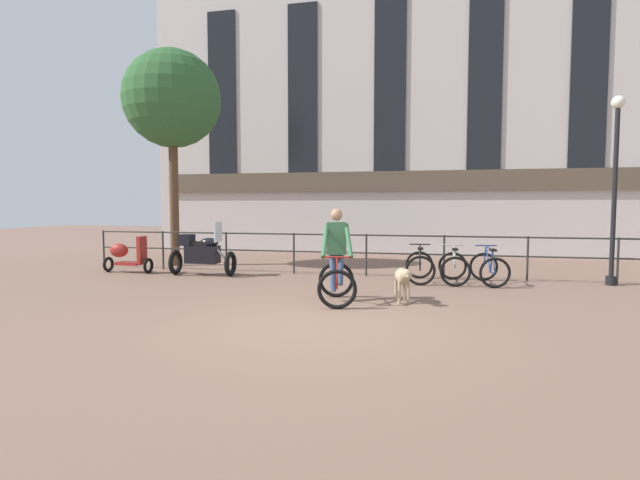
# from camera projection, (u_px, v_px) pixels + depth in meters

# --- Properties ---
(ground_plane) EXTENTS (60.00, 60.00, 0.00)m
(ground_plane) POSITION_uv_depth(u_px,v_px,m) (315.00, 325.00, 7.37)
(ground_plane) COLOR #7A5B4C
(canal_railing) EXTENTS (15.05, 0.05, 1.05)m
(canal_railing) POSITION_uv_depth(u_px,v_px,m) (366.00, 248.00, 12.37)
(canal_railing) COLOR #2D2B28
(canal_railing) RESTS_ON ground_plane
(building_facade) EXTENTS (18.00, 0.72, 10.82)m
(building_facade) POSITION_uv_depth(u_px,v_px,m) (391.00, 103.00, 17.65)
(building_facade) COLOR beige
(building_facade) RESTS_ON ground_plane
(cyclist_with_bike) EXTENTS (0.92, 1.29, 1.70)m
(cyclist_with_bike) POSITION_uv_depth(u_px,v_px,m) (337.00, 260.00, 9.10)
(cyclist_with_bike) COLOR black
(cyclist_with_bike) RESTS_ON ground_plane
(dog) EXTENTS (0.39, 0.91, 0.66)m
(dog) POSITION_uv_depth(u_px,v_px,m) (403.00, 277.00, 8.98)
(dog) COLOR tan
(dog) RESTS_ON ground_plane
(parked_motorcycle) EXTENTS (1.62, 0.67, 1.35)m
(parked_motorcycle) POSITION_uv_depth(u_px,v_px,m) (202.00, 253.00, 12.49)
(parked_motorcycle) COLOR black
(parked_motorcycle) RESTS_ON ground_plane
(parked_bicycle_near_lamp) EXTENTS (0.73, 1.15, 0.86)m
(parked_bicycle_near_lamp) POSITION_uv_depth(u_px,v_px,m) (420.00, 266.00, 11.44)
(parked_bicycle_near_lamp) COLOR black
(parked_bicycle_near_lamp) RESTS_ON ground_plane
(parked_bicycle_mid_left) EXTENTS (0.70, 1.13, 0.86)m
(parked_bicycle_mid_left) POSITION_uv_depth(u_px,v_px,m) (454.00, 267.00, 11.26)
(parked_bicycle_mid_left) COLOR black
(parked_bicycle_mid_left) RESTS_ON ground_plane
(parked_bicycle_mid_right) EXTENTS (0.81, 1.19, 0.86)m
(parked_bicycle_mid_right) POSITION_uv_depth(u_px,v_px,m) (489.00, 268.00, 11.09)
(parked_bicycle_mid_right) COLOR black
(parked_bicycle_mid_right) RESTS_ON ground_plane
(parked_scooter) EXTENTS (1.29, 0.42, 0.96)m
(parked_scooter) POSITION_uv_depth(u_px,v_px,m) (126.00, 255.00, 13.01)
(parked_scooter) COLOR black
(parked_scooter) RESTS_ON ground_plane
(street_lamp) EXTENTS (0.28, 0.28, 4.12)m
(street_lamp) POSITION_uv_depth(u_px,v_px,m) (615.00, 180.00, 10.84)
(street_lamp) COLOR black
(street_lamp) RESTS_ON ground_plane
(tree_canalside_left) EXTENTS (2.78, 2.78, 6.19)m
(tree_canalside_left) POSITION_uv_depth(u_px,v_px,m) (172.00, 100.00, 14.25)
(tree_canalside_left) COLOR brown
(tree_canalside_left) RESTS_ON ground_plane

